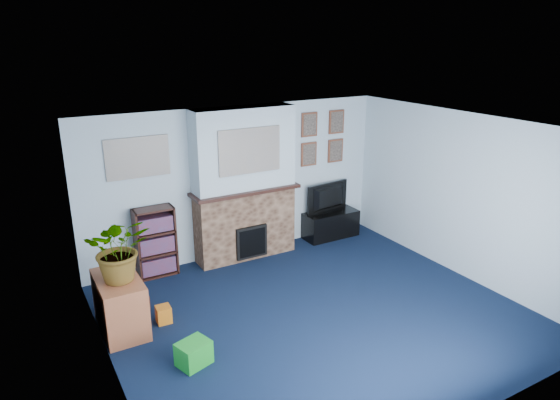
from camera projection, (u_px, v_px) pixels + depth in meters
floor at (316, 314)px, 6.41m from camera, size 5.00×4.50×0.01m
ceiling at (321, 128)px, 5.66m from camera, size 5.00×4.50×0.01m
wall_back at (239, 182)px, 7.89m from camera, size 5.00×0.04×2.40m
wall_front at (468, 312)px, 4.18m from camera, size 5.00×0.04×2.40m
wall_left at (105, 274)px, 4.86m from camera, size 0.04×4.50×2.40m
wall_right at (462, 195)px, 7.21m from camera, size 0.04×4.50×2.40m
chimney_breast at (244, 186)px, 7.73m from camera, size 1.72×0.50×2.40m
collage_main at (250, 151)px, 7.36m from camera, size 1.00×0.03×0.68m
collage_left at (138, 158)px, 6.96m from camera, size 0.90×0.03×0.58m
portrait_tl at (309, 125)px, 8.23m from camera, size 0.30×0.03×0.40m
portrait_tr at (336, 122)px, 8.49m from camera, size 0.30×0.03×0.40m
portrait_bl at (309, 154)px, 8.39m from camera, size 0.30×0.03×0.40m
portrait_br at (335, 151)px, 8.65m from camera, size 0.30×0.03×0.40m
tv_stand at (331, 225)px, 8.80m from camera, size 0.98×0.41×0.46m
television at (331, 198)px, 8.66m from camera, size 0.88×0.22×0.50m
bookshelf at (156, 243)px, 7.31m from camera, size 0.58×0.28×1.05m
sideboard at (120, 303)px, 5.97m from camera, size 0.49×0.88×0.68m
potted_plant at (119, 248)px, 5.73m from camera, size 0.82×0.75×0.79m
mantel_clock at (245, 184)px, 7.67m from camera, size 0.11×0.06×0.15m
mantel_candle at (264, 181)px, 7.83m from camera, size 0.06×0.06×0.18m
mantel_teddy at (211, 190)px, 7.41m from camera, size 0.12×0.12×0.12m
mantel_can at (284, 179)px, 8.00m from camera, size 0.06×0.06×0.12m
green_crate at (194, 353)px, 5.39m from camera, size 0.40×0.36×0.27m
toy_ball at (116, 331)px, 5.87m from camera, size 0.20×0.20×0.20m
toy_block at (164, 314)px, 6.20m from camera, size 0.18×0.18×0.21m
toy_tube at (112, 313)px, 6.30m from camera, size 0.32×0.14×0.18m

